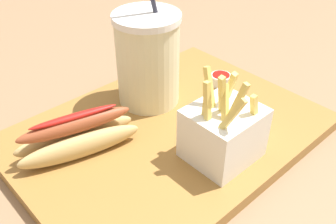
# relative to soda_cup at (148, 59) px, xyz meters

# --- Properties ---
(ground_plane) EXTENTS (2.40, 2.40, 0.02)m
(ground_plane) POSITION_rel_soda_cup_xyz_m (-0.03, -0.08, -0.11)
(ground_plane) COLOR #8C6B4C
(food_tray) EXTENTS (0.45, 0.33, 0.02)m
(food_tray) POSITION_rel_soda_cup_xyz_m (-0.03, -0.08, -0.09)
(food_tray) COLOR olive
(food_tray) RESTS_ON ground_plane
(soda_cup) EXTENTS (0.10, 0.10, 0.24)m
(soda_cup) POSITION_rel_soda_cup_xyz_m (0.00, 0.00, 0.00)
(soda_cup) COLOR beige
(soda_cup) RESTS_ON food_tray
(fries_basket) EXTENTS (0.09, 0.08, 0.13)m
(fries_basket) POSITION_rel_soda_cup_xyz_m (-0.02, -0.17, -0.04)
(fries_basket) COLOR white
(fries_basket) RESTS_ON food_tray
(hot_dog_1) EXTENTS (0.18, 0.09, 0.06)m
(hot_dog_1) POSITION_rel_soda_cup_xyz_m (-0.16, -0.03, -0.05)
(hot_dog_1) COLOR tan
(hot_dog_1) RESTS_ON food_tray
(ketchup_cup_1) EXTENTS (0.04, 0.04, 0.02)m
(ketchup_cup_1) POSITION_rel_soda_cup_xyz_m (0.12, -0.05, -0.07)
(ketchup_cup_1) COLOR white
(ketchup_cup_1) RESTS_ON food_tray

